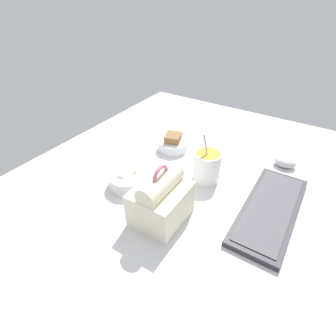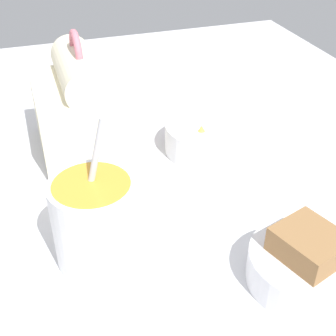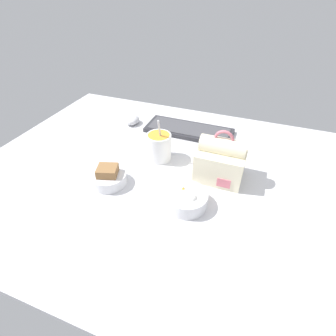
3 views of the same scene
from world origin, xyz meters
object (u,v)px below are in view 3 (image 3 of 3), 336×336
object	(u,v)px
bento_bowl_snacks	(186,199)
computer_mouse	(132,120)
keyboard	(189,130)
bento_bowl_sandwich	(109,177)
soup_cup	(159,146)
lunch_bag	(221,160)

from	to	relation	value
bento_bowl_snacks	computer_mouse	world-z (taller)	bento_bowl_snacks
keyboard	computer_mouse	bearing A→B (deg)	-176.07
bento_bowl_sandwich	soup_cup	bearing A→B (deg)	62.58
bento_bowl_snacks	computer_mouse	size ratio (longest dim) A/B	1.65
bento_bowl_sandwich	lunch_bag	bearing A→B (deg)	26.43
computer_mouse	bento_bowl_snacks	bearing A→B (deg)	-46.41
bento_bowl_snacks	computer_mouse	xyz separation A→B (cm)	(-40.69, 42.74, -0.62)
bento_bowl_sandwich	keyboard	bearing A→B (deg)	70.98
keyboard	soup_cup	size ratio (longest dim) A/B	2.24
bento_bowl_snacks	keyboard	bearing A→B (deg)	106.27
lunch_bag	bento_bowl_sandwich	distance (cm)	39.26
soup_cup	bento_bowl_sandwich	distance (cm)	23.08
lunch_bag	computer_mouse	xyz separation A→B (cm)	(-47.36, 24.92, -5.14)
keyboard	bento_bowl_snacks	xyz separation A→B (cm)	(13.03, -44.64, 1.48)
soup_cup	computer_mouse	xyz separation A→B (cm)	(-22.97, 21.97, -3.62)
lunch_bag	computer_mouse	world-z (taller)	lunch_bag
soup_cup	bento_bowl_sandwich	world-z (taller)	soup_cup
soup_cup	bento_bowl_snacks	world-z (taller)	soup_cup
keyboard	bento_bowl_snacks	world-z (taller)	bento_bowl_snacks
soup_cup	bento_bowl_sandwich	xyz separation A→B (cm)	(-10.54, -20.32, -2.93)
bento_bowl_sandwich	computer_mouse	distance (cm)	44.08
bento_bowl_sandwich	computer_mouse	size ratio (longest dim) A/B	1.50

